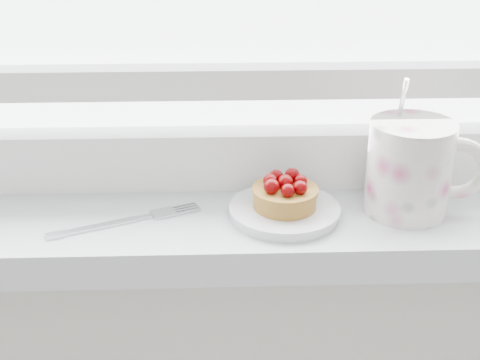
{
  "coord_description": "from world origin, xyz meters",
  "views": [
    {
      "loc": [
        -0.05,
        1.22,
        1.29
      ],
      "look_at": [
        -0.03,
        1.88,
        0.99
      ],
      "focal_mm": 50.0,
      "sensor_mm": 36.0,
      "label": 1
    }
  ],
  "objects_px": {
    "saucer": "(284,211)",
    "raspberry_tart": "(285,193)",
    "floral_mug": "(413,166)",
    "fork": "(124,221)"
  },
  "relations": [
    {
      "from": "raspberry_tart",
      "to": "floral_mug",
      "type": "distance_m",
      "value": 0.14
    },
    {
      "from": "saucer",
      "to": "raspberry_tart",
      "type": "relative_size",
      "value": 1.69
    },
    {
      "from": "floral_mug",
      "to": "fork",
      "type": "height_order",
      "value": "floral_mug"
    },
    {
      "from": "floral_mug",
      "to": "fork",
      "type": "distance_m",
      "value": 0.32
    },
    {
      "from": "saucer",
      "to": "fork",
      "type": "distance_m",
      "value": 0.18
    },
    {
      "from": "floral_mug",
      "to": "fork",
      "type": "xyz_separation_m",
      "value": [
        -0.32,
        -0.02,
        -0.05
      ]
    },
    {
      "from": "saucer",
      "to": "raspberry_tart",
      "type": "xyz_separation_m",
      "value": [
        -0.0,
        0.0,
        0.02
      ]
    },
    {
      "from": "raspberry_tart",
      "to": "floral_mug",
      "type": "xyz_separation_m",
      "value": [
        0.14,
        0.01,
        0.03
      ]
    },
    {
      "from": "fork",
      "to": "saucer",
      "type": "bearing_deg",
      "value": 2.78
    },
    {
      "from": "saucer",
      "to": "floral_mug",
      "type": "distance_m",
      "value": 0.15
    }
  ]
}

